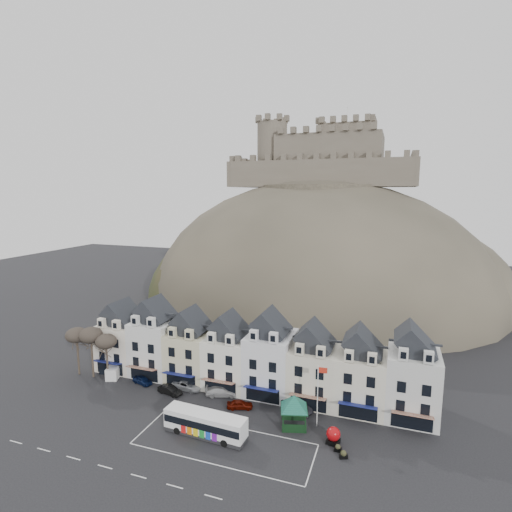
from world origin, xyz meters
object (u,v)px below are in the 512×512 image
Objects in this scene: bus at (205,423)px; car_white at (222,391)px; flagpole at (318,392)px; white_van at (115,370)px; car_maroon at (240,404)px; car_silver at (187,385)px; red_buoy at (333,435)px; car_navy at (142,380)px; car_black at (170,390)px; bus_shelter at (294,402)px; car_charcoal at (297,406)px.

car_white is at bearing 105.46° from bus.
flagpole is at bearing -120.58° from car_white.
white_van reaches higher than car_maroon.
bus reaches higher than car_silver.
car_white is (-2.16, 9.86, -0.98)m from bus.
car_navy is (-31.42, 5.26, -0.48)m from red_buoy.
red_buoy is at bearing -87.16° from car_black.
car_black is at bearing -88.34° from car_navy.
car_black reaches higher than car_maroon.
flagpole is 16.10m from car_white.
car_black is at bearing 69.17° from car_maroon.
car_black is at bearing 157.99° from bus_shelter.
red_buoy is at bearing -101.28° from car_silver.
red_buoy is at bearing -108.90° from car_charcoal.
car_white is (-15.25, 3.06, -4.16)m from flagpole.
car_silver is (1.70, 2.28, 0.02)m from car_black.
bus_shelter is 18.95m from car_silver.
bus_shelter is 6.24m from red_buoy.
car_black is at bearing 146.33° from car_silver.
white_van is 1.15× the size of car_black.
white_van is at bearing 70.78° from car_white.
bus_shelter is 8.99m from car_maroon.
car_charcoal is at bearing -111.47° from car_white.
red_buoy reaches higher than car_navy.
red_buoy is 0.58× the size of car_maroon.
bus is 12.46m from car_black.
car_navy is 0.75× the size of car_silver.
car_charcoal is (11.81, -0.46, 0.05)m from car_white.
car_maroon is (1.77, 7.36, -1.07)m from bus.
car_navy is at bearing 74.30° from car_white.
car_navy is 25.46m from car_charcoal.
flagpole is (2.95, 1.16, 1.44)m from bus_shelter.
car_navy is (-28.90, 2.22, -4.26)m from flagpole.
flagpole reaches higher than car_black.
red_buoy reaches higher than car_charcoal.
car_black is 8.00m from car_white.
car_maroon is at bearing 128.98° from car_charcoal.
car_white is (7.67, 2.28, 0.06)m from car_black.
flagpole is at bearing 5.00° from bus_shelter.
car_navy is 0.98× the size of car_maroon.
white_van is 0.96× the size of car_silver.
flagpole reaches higher than bus.
bus_shelter is 1.45× the size of white_van.
flagpole reaches higher than red_buoy.
flagpole is (-2.52, 3.03, 3.78)m from red_buoy.
car_white is at bearing 144.61° from bus_shelter.
car_silver is 0.97× the size of car_white.
red_buoy is 31.86m from car_navy.
bus_shelter is at bearing -121.34° from car_maroon.
car_charcoal is (31.52, -0.46, -0.20)m from white_van.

